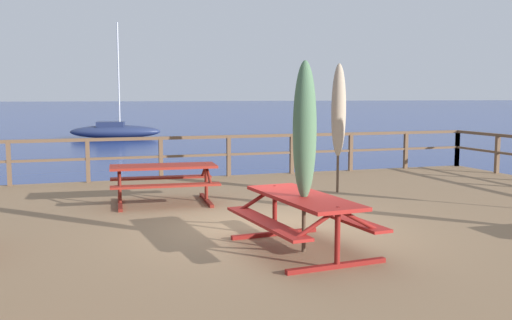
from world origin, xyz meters
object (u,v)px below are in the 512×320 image
at_px(picnic_table_front_right, 303,210).
at_px(patio_umbrella_short_back, 305,131).
at_px(picnic_table_mid_left, 164,175).
at_px(sailboat_distant, 115,131).
at_px(patio_umbrella_short_front, 339,111).

height_order(picnic_table_front_right, patio_umbrella_short_back, patio_umbrella_short_back).
relative_size(picnic_table_mid_left, sailboat_distant, 0.28).
xyz_separation_m(patio_umbrella_short_front, sailboat_distant, (-2.61, 28.63, -2.03)).
xyz_separation_m(picnic_table_mid_left, sailboat_distant, (1.26, 28.80, -0.80)).
relative_size(patio_umbrella_short_front, sailboat_distant, 0.37).
bearing_deg(patio_umbrella_short_back, patio_umbrella_short_front, 58.82).
bearing_deg(patio_umbrella_short_back, picnic_table_mid_left, 106.80).
distance_m(picnic_table_front_right, patio_umbrella_short_back, 1.08).
height_order(picnic_table_front_right, patio_umbrella_short_front, patio_umbrella_short_front).
relative_size(patio_umbrella_short_back, patio_umbrella_short_front, 0.92).
relative_size(picnic_table_front_right, sailboat_distant, 0.30).
bearing_deg(picnic_table_front_right, patio_umbrella_short_front, 58.54).
bearing_deg(picnic_table_front_right, sailboat_distant, 90.01).
xyz_separation_m(picnic_table_front_right, sailboat_distant, (-0.01, 32.88, -0.80)).
bearing_deg(picnic_table_mid_left, patio_umbrella_short_front, 2.53).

